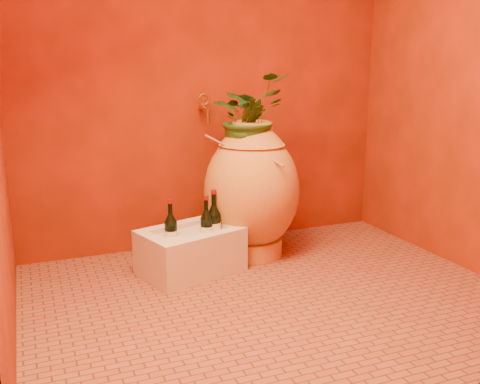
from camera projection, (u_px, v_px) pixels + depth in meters
name	position (u px, v px, depth m)	size (l,w,h in m)	color
floor	(273.00, 298.00, 2.81)	(2.50, 2.50, 0.00)	brown
wall_back	(208.00, 55.00, 3.42)	(2.50, 0.02, 2.50)	#591D05
wall_right	(478.00, 54.00, 2.97)	(0.02, 2.00, 2.50)	#591D05
amphora	(252.00, 190.00, 3.35)	(0.63, 0.63, 0.86)	#BF8336
stone_basin	(191.00, 252.00, 3.13)	(0.64, 0.54, 0.26)	beige
wine_bottle_a	(207.00, 229.00, 3.14)	(0.08, 0.08, 0.31)	black
wine_bottle_b	(214.00, 225.00, 3.18)	(0.08, 0.08, 0.34)	black
wine_bottle_c	(171.00, 233.00, 3.06)	(0.08, 0.08, 0.31)	black
wall_tap	(205.00, 107.00, 3.39)	(0.08, 0.17, 0.18)	olive
plant_main	(249.00, 116.00, 3.26)	(0.47, 0.40, 0.52)	#1E4719
plant_side	(247.00, 128.00, 3.20)	(0.20, 0.16, 0.36)	#1E4719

